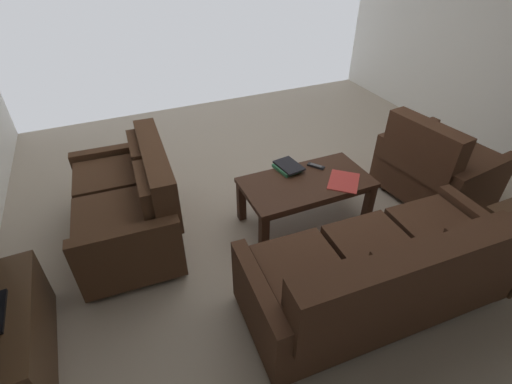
{
  "coord_description": "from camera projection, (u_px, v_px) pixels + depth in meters",
  "views": [
    {
      "loc": [
        1.48,
        2.54,
        2.29
      ],
      "look_at": [
        0.6,
        0.5,
        0.66
      ],
      "focal_mm": 25.89,
      "sensor_mm": 36.0,
      "label": 1
    }
  ],
  "objects": [
    {
      "name": "tv_remote",
      "position": [
        316.0,
        166.0,
        3.42
      ],
      "size": [
        0.13,
        0.16,
        0.02
      ],
      "color": "black",
      "rests_on": "coffee_table"
    },
    {
      "name": "tv_stand",
      "position": [
        3.0,
        343.0,
        2.22
      ],
      "size": [
        0.48,
        0.97,
        0.5
      ],
      "color": "#4C331E",
      "rests_on": "ground"
    },
    {
      "name": "book_stack",
      "position": [
        288.0,
        167.0,
        3.38
      ],
      "size": [
        0.24,
        0.29,
        0.05
      ],
      "color": "#337F51",
      "rests_on": "coffee_table"
    },
    {
      "name": "ground_plane",
      "position": [
        290.0,
        204.0,
        3.71
      ],
      "size": [
        5.4,
        5.58,
        0.01
      ],
      "primitive_type": "cube",
      "color": "tan"
    },
    {
      "name": "armchair_side",
      "position": [
        435.0,
        166.0,
        3.6
      ],
      "size": [
        0.95,
        1.05,
        0.89
      ],
      "color": "black",
      "rests_on": "ground"
    },
    {
      "name": "loveseat_near",
      "position": [
        130.0,
        203.0,
        3.12
      ],
      "size": [
        0.85,
        1.36,
        0.85
      ],
      "color": "black",
      "rests_on": "ground"
    },
    {
      "name": "coffee_table",
      "position": [
        306.0,
        187.0,
        3.29
      ],
      "size": [
        1.14,
        0.59,
        0.45
      ],
      "color": "#3D2316",
      "rests_on": "ground"
    },
    {
      "name": "sofa_main",
      "position": [
        382.0,
        274.0,
        2.51
      ],
      "size": [
        1.89,
        0.87,
        0.82
      ],
      "color": "black",
      "rests_on": "ground"
    },
    {
      "name": "loose_magazine",
      "position": [
        344.0,
        181.0,
        3.23
      ],
      "size": [
        0.4,
        0.41,
        0.01
      ],
      "primitive_type": "cube",
      "rotation": [
        0.0,
        0.0,
        5.56
      ],
      "color": "#C63833",
      "rests_on": "coffee_table"
    }
  ]
}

